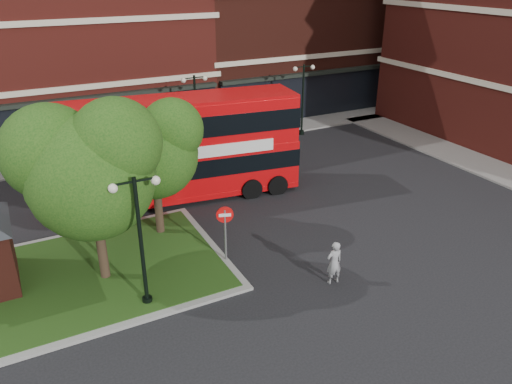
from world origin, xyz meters
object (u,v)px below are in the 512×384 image
woman (334,263)px  bus (179,142)px  car_silver (91,160)px  car_white (207,131)px

woman → bus: bearing=-73.5°
car_silver → car_white: (8.09, 1.50, 0.16)m
bus → woman: 10.64m
woman → car_silver: woman is taller
woman → car_white: 17.87m
bus → car_white: 9.16m
woman → car_silver: size_ratio=0.49×
car_silver → car_white: car_white is taller
car_white → bus: bearing=145.2°
bus → woman: bearing=-68.6°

